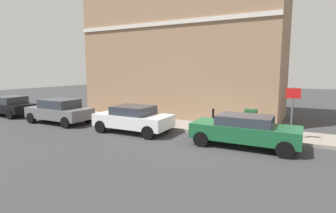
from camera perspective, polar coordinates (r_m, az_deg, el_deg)
The scene contains 10 objects.
ground at distance 12.25m, azimuth 11.32°, elevation -7.40°, with size 80.00×80.00×0.00m, color #38383A.
sidewalk at distance 16.62m, azimuth -6.76°, elevation -3.00°, with size 2.32×30.00×0.15m, color gray.
corner_building at distance 19.31m, azimuth 3.68°, elevation 11.54°, with size 6.10×13.25×8.86m.
car_green at distance 11.49m, azimuth 16.13°, elevation -4.87°, with size 1.81×4.34×1.34m.
car_white at distance 13.73m, azimuth -7.46°, elevation -2.54°, with size 1.99×3.96×1.37m.
car_grey at distance 17.22m, azimuth -22.31°, elevation -0.84°, with size 1.88×4.05×1.46m.
car_black at distance 21.68m, azimuth -30.99°, elevation 0.17°, with size 2.00×4.08×1.37m.
utility_cabinet at distance 13.61m, azimuth 17.31°, elevation -3.13°, with size 0.46×0.61×1.15m.
bollard_near_cabinet at distance 14.18m, azimuth 9.66°, elevation -2.35°, with size 0.14×0.14×1.04m.
street_sign at distance 12.68m, azimuth 25.19°, elevation 0.18°, with size 0.08×0.60×2.30m.
Camera 1 is at (-11.35, -3.34, 3.20)m, focal length 28.35 mm.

